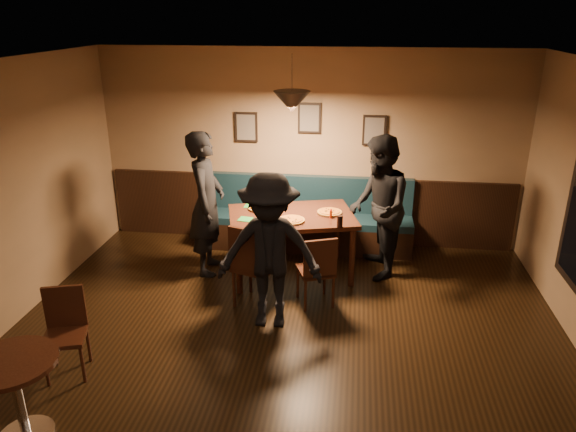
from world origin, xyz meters
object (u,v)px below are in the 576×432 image
object	(u,v)px
diner_left	(207,204)
diner_right	(379,208)
dining_table	(291,245)
diner_front	(269,252)
cafe_chair_far	(64,335)
chair_near_right	(316,269)
cafe_table	(19,400)
tabasco_bottle	(331,213)
chair_near_left	(256,264)
booth_bench	(306,215)
soda_glass	(340,221)

from	to	relation	value
diner_left	diner_right	world-z (taller)	diner_left
dining_table	diner_left	bearing A→B (deg)	165.93
diner_front	cafe_chair_far	xyz separation A→B (m)	(-1.76, -1.13, -0.44)
chair_near_right	cafe_table	size ratio (longest dim) A/B	1.19
chair_near_right	diner_front	xyz separation A→B (m)	(-0.46, -0.51, 0.42)
chair_near_right	diner_front	world-z (taller)	diner_front
tabasco_bottle	cafe_table	bearing A→B (deg)	-126.45
diner_left	diner_front	bearing A→B (deg)	-143.54
chair_near_left	chair_near_right	xyz separation A→B (m)	(0.68, 0.09, -0.07)
tabasco_bottle	cafe_chair_far	world-z (taller)	tabasco_bottle
dining_table	diner_left	distance (m)	1.21
chair_near_right	diner_right	bearing A→B (deg)	28.51
booth_bench	diner_right	size ratio (longest dim) A/B	1.63
diner_left	diner_right	size ratio (longest dim) A/B	1.02
diner_left	dining_table	bearing A→B (deg)	-92.92
chair_near_right	diner_front	size ratio (longest dim) A/B	0.51
dining_table	diner_front	xyz separation A→B (m)	(-0.09, -1.20, 0.45)
booth_bench	chair_near_right	bearing A→B (deg)	-80.63
diner_left	diner_right	distance (m)	2.19
dining_table	diner_right	distance (m)	1.21
diner_right	chair_near_right	bearing A→B (deg)	-48.18
booth_bench	chair_near_left	distance (m)	1.71
chair_near_right	cafe_chair_far	size ratio (longest dim) A/B	1.04
chair_near_left	cafe_chair_far	bearing A→B (deg)	-116.26
dining_table	cafe_table	xyz separation A→B (m)	(-1.79, -3.16, -0.05)
booth_bench	cafe_chair_far	bearing A→B (deg)	-121.46
dining_table	diner_left	xyz separation A→B (m)	(-1.09, -0.02, 0.52)
diner_right	soda_glass	distance (m)	0.69
booth_bench	chair_near_right	world-z (taller)	booth_bench
chair_near_left	tabasco_bottle	world-z (taller)	chair_near_left
diner_right	diner_front	size ratio (longest dim) A/B	1.07
soda_glass	diner_left	bearing A→B (deg)	169.25
diner_front	soda_glass	world-z (taller)	diner_front
booth_bench	diner_left	xyz separation A→B (m)	(-1.20, -0.89, 0.44)
chair_near_left	tabasco_bottle	size ratio (longest dim) A/B	7.83
chair_near_left	diner_left	xyz separation A→B (m)	(-0.78, 0.77, 0.43)
chair_near_left	tabasco_bottle	bearing A→B (deg)	60.63
chair_near_left	diner_left	size ratio (longest dim) A/B	0.54
cafe_table	dining_table	bearing A→B (deg)	60.43
chair_near_left	soda_glass	distance (m)	1.11
diner_left	cafe_table	world-z (taller)	diner_left
booth_bench	chair_near_left	xyz separation A→B (m)	(-0.42, -1.66, 0.01)
diner_front	diner_left	bearing A→B (deg)	128.39
soda_glass	tabasco_bottle	distance (m)	0.31
tabasco_bottle	chair_near_right	bearing A→B (deg)	-101.48
diner_left	diner_right	xyz separation A→B (m)	(2.18, 0.18, -0.02)
cafe_table	tabasco_bottle	bearing A→B (deg)	53.55
cafe_table	cafe_chair_far	size ratio (longest dim) A/B	0.87
dining_table	diner_right	size ratio (longest dim) A/B	0.84
cafe_table	chair_near_right	bearing A→B (deg)	48.71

